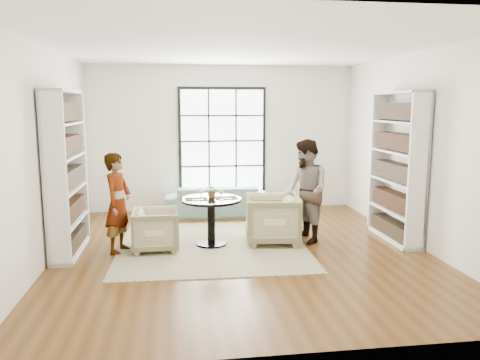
{
  "coord_description": "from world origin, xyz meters",
  "views": [
    {
      "loc": [
        -0.96,
        -6.74,
        2.18
      ],
      "look_at": [
        0.02,
        0.4,
        1.03
      ],
      "focal_mm": 35.0,
      "sensor_mm": 36.0,
      "label": 1
    }
  ],
  "objects": [
    {
      "name": "pedestal_table",
      "position": [
        -0.44,
        0.38,
        0.54
      ],
      "size": [
        0.94,
        0.94,
        0.75
      ],
      "rotation": [
        0.0,
        0.0,
        0.03
      ],
      "color": "black",
      "rests_on": "ground"
    },
    {
      "name": "person_right",
      "position": [
        1.08,
        0.38,
        0.83
      ],
      "size": [
        0.76,
        0.9,
        1.65
      ],
      "primitive_type": "imported",
      "rotation": [
        0.0,
        0.0,
        -1.4
      ],
      "color": "gray",
      "rests_on": "ground"
    },
    {
      "name": "cutlery_right",
      "position": [
        -0.2,
        0.38,
        0.76
      ],
      "size": [
        0.15,
        0.22,
        0.01
      ],
      "primitive_type": null,
      "rotation": [
        0.0,
        0.0,
        0.03
      ],
      "color": "silver",
      "rests_on": "placemat_right"
    },
    {
      "name": "rug",
      "position": [
        -0.43,
        0.34,
        0.01
      ],
      "size": [
        2.94,
        2.94,
        0.01
      ],
      "primitive_type": "cube",
      "rotation": [
        0.0,
        0.0,
        -0.02
      ],
      "color": "tan",
      "rests_on": "ground"
    },
    {
      "name": "sofa",
      "position": [
        -0.17,
        2.45,
        0.3
      ],
      "size": [
        2.07,
        0.85,
        0.6
      ],
      "primitive_type": "imported",
      "rotation": [
        0.0,
        0.0,
        3.12
      ],
      "color": "#769D92",
      "rests_on": "ground"
    },
    {
      "name": "room_shell",
      "position": [
        0.0,
        0.54,
        1.26
      ],
      "size": [
        6.0,
        6.01,
        6.0
      ],
      "color": "silver",
      "rests_on": "ground"
    },
    {
      "name": "armchair_right",
      "position": [
        0.53,
        0.38,
        0.39
      ],
      "size": [
        0.95,
        0.93,
        0.77
      ],
      "primitive_type": "imported",
      "rotation": [
        0.0,
        0.0,
        -1.7
      ],
      "color": "tan",
      "rests_on": "ground"
    },
    {
      "name": "placemat_left",
      "position": [
        -0.67,
        0.34,
        0.75
      ],
      "size": [
        0.35,
        0.27,
        0.01
      ],
      "primitive_type": "cube",
      "rotation": [
        0.0,
        0.0,
        0.03
      ],
      "color": "black",
      "rests_on": "pedestal_table"
    },
    {
      "name": "wine_glass_left",
      "position": [
        -0.6,
        0.26,
        0.89
      ],
      "size": [
        0.09,
        0.09,
        0.19
      ],
      "color": "silver",
      "rests_on": "pedestal_table"
    },
    {
      "name": "flower_centerpiece",
      "position": [
        -0.41,
        0.46,
        0.86
      ],
      "size": [
        0.22,
        0.19,
        0.22
      ],
      "primitive_type": "imported",
      "rotation": [
        0.0,
        0.0,
        -0.12
      ],
      "color": "gray",
      "rests_on": "pedestal_table"
    },
    {
      "name": "placemat_right",
      "position": [
        -0.2,
        0.38,
        0.75
      ],
      "size": [
        0.35,
        0.27,
        0.01
      ],
      "primitive_type": "cube",
      "rotation": [
        0.0,
        0.0,
        0.03
      ],
      "color": "black",
      "rests_on": "pedestal_table"
    },
    {
      "name": "armchair_left",
      "position": [
        -1.28,
        0.23,
        0.32
      ],
      "size": [
        0.71,
        0.69,
        0.64
      ],
      "primitive_type": "imported",
      "rotation": [
        0.0,
        0.0,
        1.59
      ],
      "color": "tan",
      "rests_on": "ground"
    },
    {
      "name": "ground",
      "position": [
        0.0,
        0.0,
        0.0
      ],
      "size": [
        6.0,
        6.0,
        0.0
      ],
      "primitive_type": "plane",
      "color": "#593215"
    },
    {
      "name": "wine_glass_right",
      "position": [
        -0.29,
        0.24,
        0.88
      ],
      "size": [
        0.08,
        0.08,
        0.18
      ],
      "color": "silver",
      "rests_on": "pedestal_table"
    },
    {
      "name": "person_left",
      "position": [
        -1.83,
        0.23,
        0.75
      ],
      "size": [
        0.52,
        0.63,
        1.49
      ],
      "primitive_type": "imported",
      "rotation": [
        0.0,
        0.0,
        1.23
      ],
      "color": "gray",
      "rests_on": "ground"
    },
    {
      "name": "cutlery_left",
      "position": [
        -0.67,
        0.34,
        0.76
      ],
      "size": [
        0.15,
        0.22,
        0.01
      ],
      "primitive_type": null,
      "rotation": [
        0.0,
        0.0,
        0.03
      ],
      "color": "silver",
      "rests_on": "placemat_left"
    }
  ]
}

